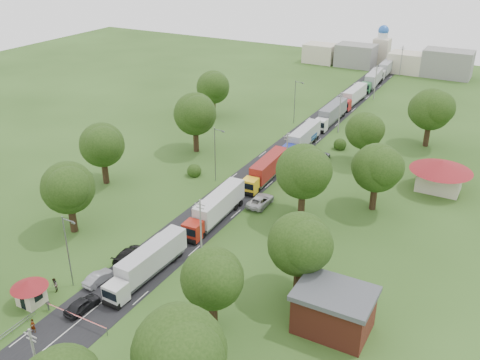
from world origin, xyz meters
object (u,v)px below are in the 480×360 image
Objects in this scene: boom_barrier at (68,313)px; pedestrian_near at (33,326)px; truck_0 at (148,263)px; car_lane_front at (82,305)px; info_sign at (314,140)px; car_lane_mid at (99,278)px; guard_booth at (30,289)px.

boom_barrier is 5.37× the size of pedestrian_near.
car_lane_front is at bearing -106.55° from truck_0.
car_lane_mid is (-8.20, -53.00, -2.28)m from info_sign.
pedestrian_near is (-0.09, -10.50, 0.14)m from car_lane_mid.
pedestrian_near is at bearing -108.19° from truck_0.
info_sign is at bearing -95.64° from car_lane_mid.
truck_0 is 3.13× the size of car_lane_front.
boom_barrier is 2.03m from car_lane_front.
pedestrian_near reaches higher than boom_barrier.
boom_barrier is 3.91m from pedestrian_near.
car_lane_front is (0.36, 1.99, -0.10)m from boom_barrier.
truck_0 is (8.91, 11.13, -0.04)m from guard_booth.
car_lane_front is 1.05× the size of car_lane_mid.
guard_booth is at bearing 62.20° from car_lane_mid.
truck_0 is at bearing 74.57° from boom_barrier.
pedestrian_near is at bearing -40.43° from guard_booth.
boom_barrier is at bearing -96.24° from info_sign.
car_lane_mid is at bearing -98.79° from info_sign.
guard_booth is 0.95× the size of car_lane_front.
guard_booth is 8.29m from car_lane_mid.
guard_booth is 1.00× the size of car_lane_mid.
info_sign is 58.38m from car_lane_front.
info_sign is at bearing 78.32° from guard_booth.
car_lane_front is at bearing 17.83° from guard_booth.
boom_barrier is 60.39m from info_sign.
boom_barrier is 0.64× the size of truck_0.
car_lane_mid is (4.20, 7.00, -1.44)m from guard_booth.
pedestrian_near is (-1.73, -3.50, -0.03)m from boom_barrier.
truck_0 is 9.62m from car_lane_front.
car_lane_mid is 10.50m from pedestrian_near.
boom_barrier is 2.00× the size of car_lane_front.
car_lane_front is (-6.20, -58.01, -2.21)m from info_sign.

